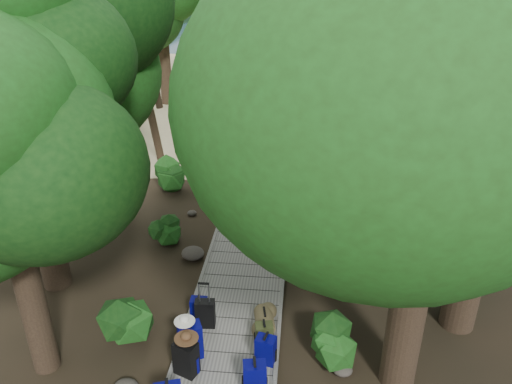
# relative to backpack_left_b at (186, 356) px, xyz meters

# --- Properties ---
(ground) EXTENTS (120.00, 120.00, 0.00)m
(ground) POSITION_rel_backpack_left_b_xyz_m (0.66, 3.56, -0.50)
(ground) COLOR #2F2417
(ground) RESTS_ON ground
(sand_beach) EXTENTS (40.00, 22.00, 0.02)m
(sand_beach) POSITION_rel_backpack_left_b_xyz_m (0.66, 19.56, -0.49)
(sand_beach) COLOR #C1B582
(sand_beach) RESTS_ON ground
(boardwalk) EXTENTS (2.00, 12.00, 0.12)m
(boardwalk) POSITION_rel_backpack_left_b_xyz_m (0.66, 4.56, -0.44)
(boardwalk) COLOR gray
(boardwalk) RESTS_ON ground
(backpack_left_b) EXTENTS (0.49, 0.43, 0.76)m
(backpack_left_b) POSITION_rel_backpack_left_b_xyz_m (0.00, 0.00, 0.00)
(backpack_left_b) COLOR black
(backpack_left_b) RESTS_ON boardwalk
(backpack_left_c) EXTENTS (0.52, 0.46, 0.81)m
(backpack_left_c) POSITION_rel_backpack_left_b_xyz_m (-0.01, 0.42, 0.03)
(backpack_left_c) COLOR #08086C
(backpack_left_c) RESTS_ON boardwalk
(backpack_left_d) EXTENTS (0.34, 0.25, 0.52)m
(backpack_left_d) POSITION_rel_backpack_left_b_xyz_m (-0.07, 1.53, -0.12)
(backpack_left_d) COLOR #08086C
(backpack_left_d) RESTS_ON boardwalk
(backpack_right_b) EXTENTS (0.43, 0.34, 0.71)m
(backpack_right_b) POSITION_rel_backpack_left_b_xyz_m (1.28, -0.33, -0.02)
(backpack_right_b) COLOR #08086C
(backpack_right_b) RESTS_ON boardwalk
(backpack_right_c) EXTENTS (0.42, 0.34, 0.62)m
(backpack_right_c) POSITION_rel_backpack_left_b_xyz_m (1.42, 0.41, -0.07)
(backpack_right_c) COLOR #08086C
(backpack_right_c) RESTS_ON boardwalk
(backpack_right_d) EXTENTS (0.38, 0.31, 0.52)m
(backpack_right_d) POSITION_rel_backpack_left_b_xyz_m (1.35, 0.87, -0.12)
(backpack_right_d) COLOR #37431E
(backpack_right_d) RESTS_ON boardwalk
(duffel_right_khaki) EXTENTS (0.49, 0.64, 0.39)m
(duffel_right_khaki) POSITION_rel_backpack_left_b_xyz_m (1.32, 1.33, -0.18)
(duffel_right_khaki) COLOR brown
(duffel_right_khaki) RESTS_ON boardwalk
(suitcase_on_boardwalk) EXTENTS (0.41, 0.25, 0.62)m
(suitcase_on_boardwalk) POSITION_rel_backpack_left_b_xyz_m (0.11, 1.28, -0.07)
(suitcase_on_boardwalk) COLOR black
(suitcase_on_boardwalk) RESTS_ON boardwalk
(lone_suitcase_on_sand) EXTENTS (0.41, 0.26, 0.62)m
(lone_suitcase_on_sand) POSITION_rel_backpack_left_b_xyz_m (1.01, 11.81, -0.17)
(lone_suitcase_on_sand) COLOR black
(lone_suitcase_on_sand) RESTS_ON sand_beach
(hat_brown) EXTENTS (0.44, 0.44, 0.13)m
(hat_brown) POSITION_rel_backpack_left_b_xyz_m (0.02, 0.06, 0.44)
(hat_brown) COLOR #51351E
(hat_brown) RESTS_ON backpack_left_b
(hat_white) EXTENTS (0.39, 0.39, 0.13)m
(hat_white) POSITION_rel_backpack_left_b_xyz_m (-0.09, 0.43, 0.50)
(hat_white) COLOR silver
(hat_white) RESTS_ON backpack_left_c
(kayak) EXTENTS (0.82, 3.17, 0.31)m
(kayak) POSITION_rel_backpack_left_b_xyz_m (-2.79, 14.42, -0.32)
(kayak) COLOR #B3190F
(kayak) RESTS_ON sand_beach
(sun_lounger) EXTENTS (1.41, 2.13, 0.66)m
(sun_lounger) POSITION_rel_backpack_left_b_xyz_m (4.40, 12.55, -0.15)
(sun_lounger) COLOR silver
(sun_lounger) RESTS_ON sand_beach
(tree_right_a) EXTENTS (5.38, 5.38, 8.96)m
(tree_right_a) POSITION_rel_backpack_left_b_xyz_m (3.83, 0.30, 3.98)
(tree_right_a) COLOR black
(tree_right_a) RESTS_ON ground
(tree_right_b) EXTENTS (5.59, 5.59, 9.98)m
(tree_right_b) POSITION_rel_backpack_left_b_xyz_m (5.33, 1.97, 4.49)
(tree_right_b) COLOR black
(tree_right_b) RESTS_ON ground
(tree_right_c) EXTENTS (5.42, 5.42, 9.39)m
(tree_right_c) POSITION_rel_backpack_left_b_xyz_m (3.81, 5.12, 4.20)
(tree_right_c) COLOR black
(tree_right_c) RESTS_ON ground
(tree_right_d) EXTENTS (5.70, 5.70, 10.45)m
(tree_right_d) POSITION_rel_backpack_left_b_xyz_m (6.01, 7.31, 4.73)
(tree_right_d) COLOR black
(tree_right_d) RESTS_ON ground
(tree_right_e) EXTENTS (4.68, 4.68, 8.42)m
(tree_right_e) POSITION_rel_backpack_left_b_xyz_m (4.53, 11.18, 3.71)
(tree_right_e) COLOR black
(tree_right_e) RESTS_ON ground
(tree_left_a) EXTENTS (4.08, 4.08, 6.80)m
(tree_left_a) POSITION_rel_backpack_left_b_xyz_m (-2.70, 0.02, 2.90)
(tree_left_a) COLOR black
(tree_left_a) RESTS_ON ground
(tree_left_b) EXTENTS (5.06, 5.06, 9.11)m
(tree_left_b) POSITION_rel_backpack_left_b_xyz_m (-3.67, 2.52, 4.06)
(tree_left_b) COLOR black
(tree_left_b) RESTS_ON ground
(tree_left_c) EXTENTS (4.68, 4.68, 8.14)m
(tree_left_c) POSITION_rel_backpack_left_b_xyz_m (-3.40, 6.02, 3.57)
(tree_left_c) COLOR black
(tree_left_c) RESTS_ON ground
(tree_back_a) EXTENTS (5.62, 5.62, 9.73)m
(tree_back_a) POSITION_rel_backpack_left_b_xyz_m (-0.71, 17.99, 4.37)
(tree_back_a) COLOR black
(tree_back_a) RESTS_ON ground
(tree_back_b) EXTENTS (5.27, 5.27, 9.40)m
(tree_back_b) POSITION_rel_backpack_left_b_xyz_m (2.08, 18.86, 4.20)
(tree_back_b) COLOR black
(tree_back_b) RESTS_ON ground
(tree_back_c) EXTENTS (5.46, 5.46, 9.83)m
(tree_back_c) POSITION_rel_backpack_left_b_xyz_m (5.95, 19.12, 4.42)
(tree_back_c) COLOR black
(tree_back_c) RESTS_ON ground
(tree_back_d) EXTENTS (4.99, 4.99, 8.32)m
(tree_back_d) POSITION_rel_backpack_left_b_xyz_m (-4.93, 17.66, 3.66)
(tree_back_d) COLOR black
(tree_back_d) RESTS_ON ground
(palm_right_a) EXTENTS (4.58, 4.58, 7.80)m
(palm_right_a) POSITION_rel_backpack_left_b_xyz_m (3.26, 9.04, 3.40)
(palm_right_a) COLOR #1A4212
(palm_right_a) RESTS_ON ground
(palm_right_b) EXTENTS (4.33, 4.33, 8.37)m
(palm_right_b) POSITION_rel_backpack_left_b_xyz_m (6.03, 15.18, 3.69)
(palm_right_b) COLOR #1A4212
(palm_right_b) RESTS_ON ground
(palm_right_c) EXTENTS (4.43, 4.43, 7.05)m
(palm_right_c) POSITION_rel_backpack_left_b_xyz_m (3.36, 16.14, 3.03)
(palm_right_c) COLOR #1A4212
(palm_right_c) RESTS_ON ground
(palm_left_a) EXTENTS (3.86, 3.86, 6.14)m
(palm_left_a) POSITION_rel_backpack_left_b_xyz_m (-3.47, 10.14, 2.57)
(palm_left_a) COLOR #1A4212
(palm_left_a) RESTS_ON ground
(rock_left_b) EXTENTS (0.34, 0.30, 0.18)m
(rock_left_b) POSITION_rel_backpack_left_b_xyz_m (-1.55, 1.62, -0.41)
(rock_left_b) COLOR #4C473F
(rock_left_b) RESTS_ON ground
(rock_left_c) EXTENTS (0.58, 0.52, 0.32)m
(rock_left_c) POSITION_rel_backpack_left_b_xyz_m (-0.71, 3.85, -0.34)
(rock_left_c) COLOR #4C473F
(rock_left_c) RESTS_ON ground
(rock_left_d) EXTENTS (0.27, 0.25, 0.15)m
(rock_left_d) POSITION_rel_backpack_left_b_xyz_m (-1.22, 6.12, -0.42)
(rock_left_d) COLOR #4C473F
(rock_left_d) RESTS_ON ground
(rock_right_a) EXTENTS (0.37, 0.33, 0.20)m
(rock_right_a) POSITION_rel_backpack_left_b_xyz_m (2.85, 0.35, -0.40)
(rock_right_a) COLOR #4C473F
(rock_right_a) RESTS_ON ground
(rock_right_b) EXTENTS (0.53, 0.48, 0.29)m
(rock_right_b) POSITION_rel_backpack_left_b_xyz_m (2.91, 2.77, -0.35)
(rock_right_b) COLOR #4C473F
(rock_right_b) RESTS_ON ground
(rock_right_c) EXTENTS (0.30, 0.27, 0.17)m
(rock_right_c) POSITION_rel_backpack_left_b_xyz_m (2.61, 4.92, -0.41)
(rock_right_c) COLOR #4C473F
(rock_right_c) RESTS_ON ground
(shrub_left_a) EXTENTS (1.21, 1.21, 1.09)m
(shrub_left_a) POSITION_rel_backpack_left_b_xyz_m (-1.45, 0.80, 0.05)
(shrub_left_a) COLOR #1B4514
(shrub_left_a) RESTS_ON ground
(shrub_left_b) EXTENTS (0.85, 0.85, 0.76)m
(shrub_left_b) POSITION_rel_backpack_left_b_xyz_m (-1.68, 4.52, -0.12)
(shrub_left_b) COLOR #1B4514
(shrub_left_b) RESTS_ON ground
(shrub_left_c) EXTENTS (1.29, 1.29, 1.16)m
(shrub_left_c) POSITION_rel_backpack_left_b_xyz_m (-2.24, 7.74, 0.08)
(shrub_left_c) COLOR #1B4514
(shrub_left_c) RESTS_ON ground
(shrub_right_a) EXTENTS (1.05, 1.05, 0.94)m
(shrub_right_a) POSITION_rel_backpack_left_b_xyz_m (2.54, 0.70, -0.03)
(shrub_right_a) COLOR #1B4514
(shrub_right_a) RESTS_ON ground
(shrub_right_b) EXTENTS (1.22, 1.22, 1.10)m
(shrub_right_b) POSITION_rel_backpack_left_b_xyz_m (2.87, 5.75, 0.05)
(shrub_right_b) COLOR #1B4514
(shrub_right_b) RESTS_ON ground
(shrub_right_c) EXTENTS (0.89, 0.89, 0.80)m
(shrub_right_c) POSITION_rel_backpack_left_b_xyz_m (2.93, 9.29, -0.10)
(shrub_right_c) COLOR #1B4514
(shrub_right_c) RESTS_ON ground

